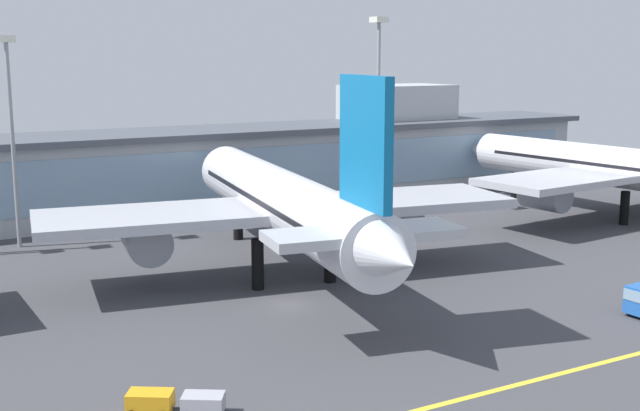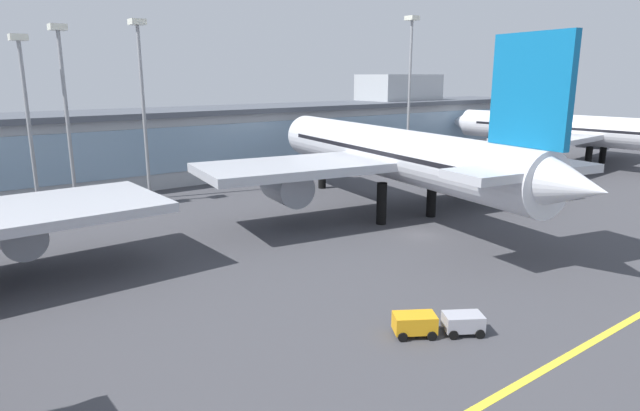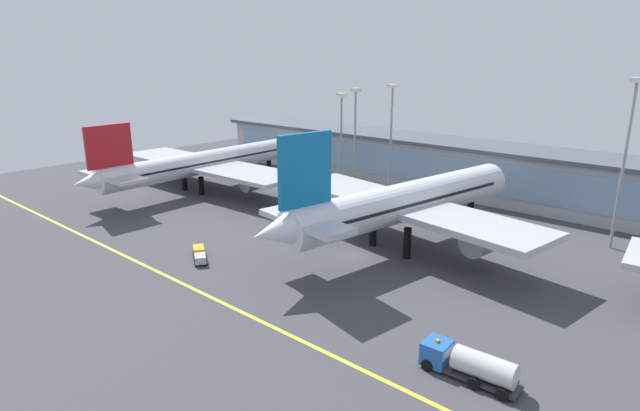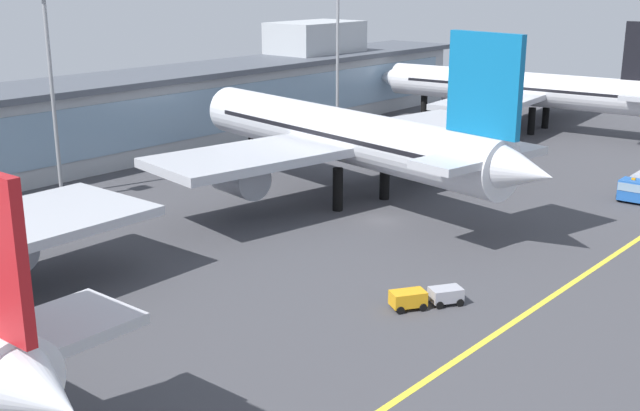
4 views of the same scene
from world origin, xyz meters
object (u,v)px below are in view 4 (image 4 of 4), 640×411
airliner_far_right (522,89)px  baggage_tug_near (425,297)px  apron_light_mast_west (49,62)px  airliner_near_right (343,136)px  apron_light_mast_far_east (338,29)px

airliner_far_right → baggage_tug_near: bearing=106.3°
baggage_tug_near → apron_light_mast_west: 50.67m
airliner_near_right → apron_light_mast_far_east: apron_light_mast_far_east is taller
apron_light_mast_west → airliner_far_right: bearing=-16.4°
airliner_far_right → apron_light_mast_far_east: size_ratio=2.10×
apron_light_mast_far_east → apron_light_mast_west: bearing=174.1°
baggage_tug_near → apron_light_mast_west: size_ratio=0.25×
airliner_near_right → airliner_far_right: (50.14, 4.41, -0.67)m
airliner_near_right → baggage_tug_near: airliner_near_right is taller
airliner_far_right → apron_light_mast_west: size_ratio=2.35×
airliner_far_right → baggage_tug_near: (-69.25, -28.11, -5.56)m
apron_light_mast_west → apron_light_mast_far_east: 43.71m
apron_light_mast_west → apron_light_mast_far_east: bearing=-5.9°
apron_light_mast_west → apron_light_mast_far_east: (43.46, -4.46, 1.48)m
baggage_tug_near → apron_light_mast_west: apron_light_mast_west is taller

